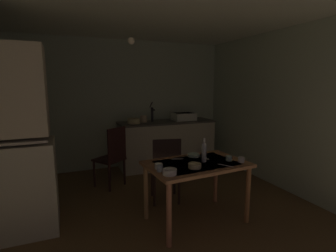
{
  "coord_description": "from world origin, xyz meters",
  "views": [
    {
      "loc": [
        -1.05,
        -3.26,
        1.66
      ],
      "look_at": [
        0.32,
        0.1,
        1.06
      ],
      "focal_mm": 27.78,
      "sensor_mm": 36.0,
      "label": 1
    }
  ],
  "objects_px": {
    "hutch_cabinet": "(7,149)",
    "sink_basin": "(184,116)",
    "hand_pump": "(152,113)",
    "serving_bowl_wide": "(170,172)",
    "glass_bottle": "(204,152)",
    "mixing_bowl_counter": "(134,121)",
    "chair_far_side": "(166,168)",
    "dining_table": "(196,170)",
    "teacup_mint": "(160,168)",
    "chair_by_counter": "(112,156)"
  },
  "relations": [
    {
      "from": "hutch_cabinet",
      "to": "serving_bowl_wide",
      "type": "bearing_deg",
      "value": -26.66
    },
    {
      "from": "hand_pump",
      "to": "glass_bottle",
      "type": "relative_size",
      "value": 1.35
    },
    {
      "from": "hutch_cabinet",
      "to": "mixing_bowl_counter",
      "type": "bearing_deg",
      "value": 40.62
    },
    {
      "from": "hand_pump",
      "to": "chair_by_counter",
      "type": "relative_size",
      "value": 0.4
    },
    {
      "from": "mixing_bowl_counter",
      "to": "chair_far_side",
      "type": "distance_m",
      "value": 1.54
    },
    {
      "from": "sink_basin",
      "to": "teacup_mint",
      "type": "bearing_deg",
      "value": -120.99
    },
    {
      "from": "chair_by_counter",
      "to": "mixing_bowl_counter",
      "type": "bearing_deg",
      "value": 50.18
    },
    {
      "from": "mixing_bowl_counter",
      "to": "serving_bowl_wide",
      "type": "height_order",
      "value": "mixing_bowl_counter"
    },
    {
      "from": "hand_pump",
      "to": "glass_bottle",
      "type": "distance_m",
      "value": 2.18
    },
    {
      "from": "hutch_cabinet",
      "to": "hand_pump",
      "type": "height_order",
      "value": "hutch_cabinet"
    },
    {
      "from": "glass_bottle",
      "to": "chair_far_side",
      "type": "bearing_deg",
      "value": 112.95
    },
    {
      "from": "hand_pump",
      "to": "serving_bowl_wide",
      "type": "bearing_deg",
      "value": -104.64
    },
    {
      "from": "sink_basin",
      "to": "glass_bottle",
      "type": "relative_size",
      "value": 1.52
    },
    {
      "from": "hand_pump",
      "to": "chair_far_side",
      "type": "distance_m",
      "value": 1.71
    },
    {
      "from": "serving_bowl_wide",
      "to": "glass_bottle",
      "type": "xyz_separation_m",
      "value": [
        0.55,
        0.26,
        0.09
      ]
    },
    {
      "from": "dining_table",
      "to": "glass_bottle",
      "type": "distance_m",
      "value": 0.24
    },
    {
      "from": "glass_bottle",
      "to": "hand_pump",
      "type": "bearing_deg",
      "value": 87.8
    },
    {
      "from": "chair_by_counter",
      "to": "sink_basin",
      "type": "bearing_deg",
      "value": 23.31
    },
    {
      "from": "teacup_mint",
      "to": "serving_bowl_wide",
      "type": "bearing_deg",
      "value": -65.14
    },
    {
      "from": "hutch_cabinet",
      "to": "sink_basin",
      "type": "xyz_separation_m",
      "value": [
        2.85,
        1.59,
        0.03
      ]
    },
    {
      "from": "sink_basin",
      "to": "hand_pump",
      "type": "xyz_separation_m",
      "value": [
        -0.66,
        0.05,
        0.09
      ]
    },
    {
      "from": "sink_basin",
      "to": "chair_by_counter",
      "type": "height_order",
      "value": "sink_basin"
    },
    {
      "from": "dining_table",
      "to": "serving_bowl_wide",
      "type": "distance_m",
      "value": 0.53
    },
    {
      "from": "mixing_bowl_counter",
      "to": "serving_bowl_wide",
      "type": "xyz_separation_m",
      "value": [
        -0.23,
        -2.32,
        -0.2
      ]
    },
    {
      "from": "hutch_cabinet",
      "to": "serving_bowl_wide",
      "type": "height_order",
      "value": "hutch_cabinet"
    },
    {
      "from": "hand_pump",
      "to": "serving_bowl_wide",
      "type": "relative_size",
      "value": 2.63
    },
    {
      "from": "glass_bottle",
      "to": "dining_table",
      "type": "bearing_deg",
      "value": -177.41
    },
    {
      "from": "serving_bowl_wide",
      "to": "glass_bottle",
      "type": "height_order",
      "value": "glass_bottle"
    },
    {
      "from": "sink_basin",
      "to": "hand_pump",
      "type": "relative_size",
      "value": 1.13
    },
    {
      "from": "serving_bowl_wide",
      "to": "teacup_mint",
      "type": "height_order",
      "value": "teacup_mint"
    },
    {
      "from": "dining_table",
      "to": "glass_bottle",
      "type": "relative_size",
      "value": 4.24
    },
    {
      "from": "sink_basin",
      "to": "mixing_bowl_counter",
      "type": "relative_size",
      "value": 1.83
    },
    {
      "from": "hand_pump",
      "to": "chair_far_side",
      "type": "bearing_deg",
      "value": -102.16
    },
    {
      "from": "sink_basin",
      "to": "chair_by_counter",
      "type": "relative_size",
      "value": 0.45
    },
    {
      "from": "mixing_bowl_counter",
      "to": "chair_far_side",
      "type": "height_order",
      "value": "mixing_bowl_counter"
    },
    {
      "from": "hutch_cabinet",
      "to": "serving_bowl_wide",
      "type": "relative_size",
      "value": 13.92
    },
    {
      "from": "sink_basin",
      "to": "serving_bowl_wide",
      "type": "distance_m",
      "value": 2.71
    },
    {
      "from": "hutch_cabinet",
      "to": "glass_bottle",
      "type": "bearing_deg",
      "value": -14.06
    },
    {
      "from": "dining_table",
      "to": "serving_bowl_wide",
      "type": "height_order",
      "value": "serving_bowl_wide"
    },
    {
      "from": "hutch_cabinet",
      "to": "glass_bottle",
      "type": "relative_size",
      "value": 7.13
    },
    {
      "from": "teacup_mint",
      "to": "mixing_bowl_counter",
      "type": "bearing_deg",
      "value": 82.39
    },
    {
      "from": "teacup_mint",
      "to": "glass_bottle",
      "type": "relative_size",
      "value": 0.25
    },
    {
      "from": "sink_basin",
      "to": "mixing_bowl_counter",
      "type": "height_order",
      "value": "sink_basin"
    },
    {
      "from": "dining_table",
      "to": "teacup_mint",
      "type": "relative_size",
      "value": 17.21
    },
    {
      "from": "mixing_bowl_counter",
      "to": "dining_table",
      "type": "distance_m",
      "value": 2.11
    },
    {
      "from": "hand_pump",
      "to": "serving_bowl_wide",
      "type": "xyz_separation_m",
      "value": [
        -0.63,
        -2.42,
        -0.32
      ]
    },
    {
      "from": "hutch_cabinet",
      "to": "sink_basin",
      "type": "height_order",
      "value": "hutch_cabinet"
    },
    {
      "from": "dining_table",
      "to": "sink_basin",
      "type": "bearing_deg",
      "value": 68.39
    },
    {
      "from": "dining_table",
      "to": "chair_far_side",
      "type": "height_order",
      "value": "chair_far_side"
    },
    {
      "from": "chair_by_counter",
      "to": "dining_table",
      "type": "bearing_deg",
      "value": -62.75
    }
  ]
}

